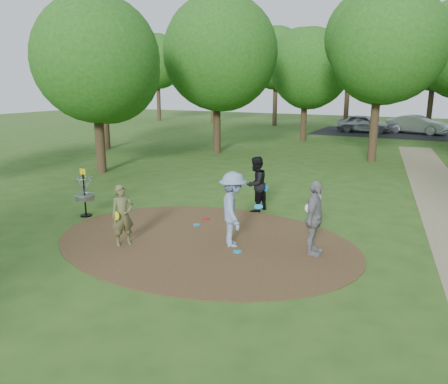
% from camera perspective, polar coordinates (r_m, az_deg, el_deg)
% --- Properties ---
extents(ground, '(100.00, 100.00, 0.00)m').
position_cam_1_polar(ground, '(11.81, -2.66, -6.44)').
color(ground, '#2D5119').
rests_on(ground, ground).
extents(dirt_clearing, '(8.40, 8.40, 0.02)m').
position_cam_1_polar(dirt_clearing, '(11.81, -2.66, -6.40)').
color(dirt_clearing, '#47301C').
rests_on(dirt_clearing, ground).
extents(parking_lot, '(14.00, 8.00, 0.01)m').
position_cam_1_polar(parking_lot, '(39.97, 21.99, 7.07)').
color(parking_lot, black).
rests_on(parking_lot, ground).
extents(player_observer_with_disc, '(0.65, 0.70, 1.62)m').
position_cam_1_polar(player_observer_with_disc, '(11.58, -13.09, -3.00)').
color(player_observer_with_disc, brown).
rests_on(player_observer_with_disc, ground).
extents(player_throwing_with_disc, '(1.50, 1.46, 1.97)m').
position_cam_1_polar(player_throwing_with_disc, '(11.20, 1.18, -2.29)').
color(player_throwing_with_disc, '#7C92BA').
rests_on(player_throwing_with_disc, ground).
extents(player_walking_with_disc, '(0.84, 0.99, 1.83)m').
position_cam_1_polar(player_walking_with_disc, '(14.34, 4.17, 1.03)').
color(player_walking_with_disc, black).
rests_on(player_walking_with_disc, ground).
extents(player_waiting_with_disc, '(0.52, 1.12, 1.86)m').
position_cam_1_polar(player_waiting_with_disc, '(10.86, 11.71, -3.40)').
color(player_waiting_with_disc, gray).
rests_on(player_waiting_with_disc, ground).
extents(disc_ground_cyan, '(0.22, 0.22, 0.02)m').
position_cam_1_polar(disc_ground_cyan, '(13.07, -3.61, -4.28)').
color(disc_ground_cyan, '#1892C2').
rests_on(disc_ground_cyan, dirt_clearing).
extents(disc_ground_blue, '(0.22, 0.22, 0.02)m').
position_cam_1_polar(disc_ground_blue, '(11.03, 1.75, -7.79)').
color(disc_ground_blue, '#0D9AE2').
rests_on(disc_ground_blue, dirt_clearing).
extents(disc_ground_red, '(0.22, 0.22, 0.02)m').
position_cam_1_polar(disc_ground_red, '(13.57, -2.36, -3.57)').
color(disc_ground_red, '#B3111C').
rests_on(disc_ground_red, dirt_clearing).
extents(car_left, '(4.55, 1.98, 1.52)m').
position_cam_1_polar(car_left, '(40.04, 17.76, 8.52)').
color(car_left, '#ABABB3').
rests_on(car_left, ground).
extents(car_right, '(4.97, 2.67, 1.56)m').
position_cam_1_polar(car_right, '(40.40, 23.84, 8.07)').
color(car_right, '#ACAFB4').
rests_on(car_right, ground).
extents(disc_golf_basket, '(0.63, 0.63, 1.54)m').
position_cam_1_polar(disc_golf_basket, '(14.45, -17.81, 0.32)').
color(disc_golf_basket, black).
rests_on(disc_golf_basket, ground).
extents(tree_ring, '(36.99, 45.82, 9.37)m').
position_cam_1_polar(tree_ring, '(20.22, 15.25, 16.82)').
color(tree_ring, '#332316').
rests_on(tree_ring, ground).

